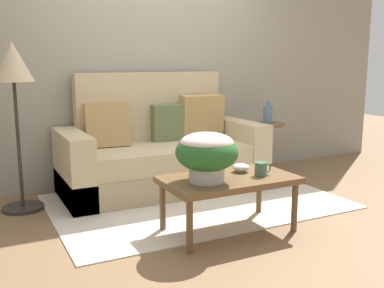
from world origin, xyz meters
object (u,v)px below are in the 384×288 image
Objects in this scene: potted_plant at (207,152)px; table_vase at (268,114)px; coffee_table at (229,183)px; side_table at (267,139)px; snack_bowl at (241,167)px; floor_lamp at (14,77)px; coffee_mug at (261,169)px; couch at (162,155)px.

potted_plant is 1.98m from table_vase.
side_table is (1.29, 1.27, 0.04)m from coffee_table.
snack_bowl is (-1.13, -1.18, 0.05)m from side_table.
coffee_mug is at bearing -39.68° from floor_lamp.
potted_plant is at bearing 175.24° from coffee_mug.
floor_lamp is 3.21× the size of potted_plant.
couch is at bearing 90.03° from coffee_table.
floor_lamp is 10.84× the size of snack_bowl.
couch is 1.23m from snack_bowl.
side_table is at bearing 44.53° from coffee_table.
table_vase is at bearing 52.12° from coffee_mug.
floor_lamp is (-2.65, -0.02, 0.75)m from side_table.
coffee_mug is 0.19m from snack_bowl.
coffee_table is 1.67× the size of side_table.
floor_lamp is 5.80× the size of table_vase.
couch is at bearing 97.79° from snack_bowl.
coffee_table is 1.83m from table_vase.
table_vase is at bearing 46.36° from snack_bowl.
coffee_mug is at bearing -128.00° from side_table.
side_table is at bearing -1.56° from couch.
floor_lamp is at bearing -179.47° from side_table.
table_vase reaches higher than potted_plant.
potted_plant reaches higher than coffee_table.
table_vase is at bearing 41.02° from potted_plant.
snack_bowl is at bearing -133.70° from side_table.
side_table is 4.26× the size of coffee_mug.
coffee_table is 1.82m from side_table.
potted_plant is at bearing -138.98° from side_table.
coffee_mug is at bearing -127.88° from table_vase.
couch is 1.30m from side_table.
couch is at bearing 80.98° from potted_plant.
table_vase reaches higher than coffee_table.
coffee_mug is 1.71m from table_vase.
side_table is 4.49× the size of snack_bowl.
couch is 4.44× the size of potted_plant.
couch is 1.31m from coffee_table.
floor_lamp is 2.19m from coffee_mug.
coffee_table is at bearing -135.47° from side_table.
coffee_mug is at bearing -4.76° from potted_plant.
couch is 2.01× the size of coffee_table.
coffee_mug is at bearing -17.94° from coffee_table.
couch reaches higher than coffee_table.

